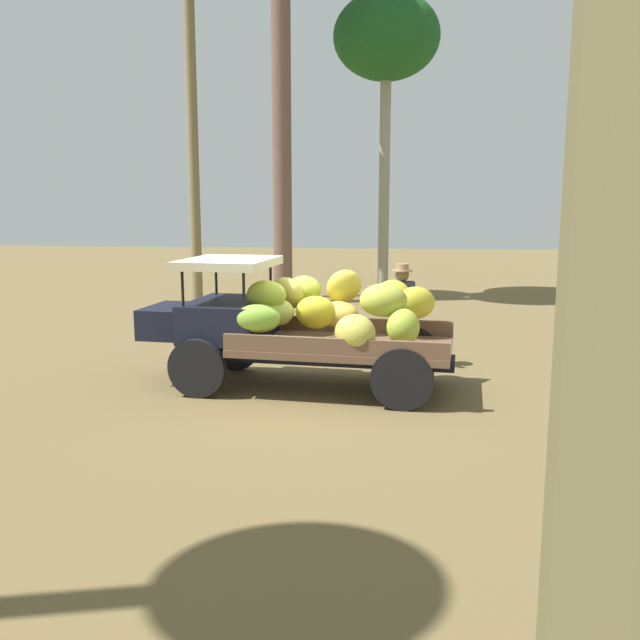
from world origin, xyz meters
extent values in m
plane|color=brown|center=(0.00, 0.00, 0.00)|extent=(60.00, 60.00, 0.00)
cube|color=black|center=(-0.26, 0.10, 0.46)|extent=(4.02, 0.87, 0.16)
cylinder|color=black|center=(1.27, 0.74, 0.41)|extent=(0.83, 0.23, 0.82)
cylinder|color=black|center=(1.10, -0.85, 0.41)|extent=(0.83, 0.23, 0.82)
cylinder|color=black|center=(-1.52, 1.04, 0.41)|extent=(0.83, 0.23, 0.82)
cylinder|color=black|center=(-1.69, -0.55, 0.41)|extent=(0.83, 0.23, 0.82)
cube|color=brown|center=(-0.71, 0.15, 0.64)|extent=(3.17, 2.03, 0.10)
cube|color=brown|center=(-0.62, 0.94, 0.80)|extent=(2.99, 0.40, 0.22)
cube|color=brown|center=(-0.79, -0.65, 0.80)|extent=(2.99, 0.40, 0.22)
cube|color=black|center=(0.98, -0.04, 0.96)|extent=(1.26, 1.63, 0.55)
cube|color=black|center=(1.88, -0.13, 0.91)|extent=(0.81, 1.13, 0.44)
cylinder|color=black|center=(1.49, 0.56, 1.51)|extent=(0.04, 0.04, 0.55)
cylinder|color=black|center=(1.35, -0.73, 1.51)|extent=(0.04, 0.04, 0.55)
cylinder|color=black|center=(0.62, 0.65, 1.51)|extent=(0.04, 0.04, 0.55)
cylinder|color=black|center=(0.48, -0.63, 1.51)|extent=(0.04, 0.04, 0.55)
cube|color=beige|center=(0.98, -0.04, 1.79)|extent=(1.38, 1.64, 0.12)
ellipsoid|color=gold|center=(0.17, -0.39, 1.32)|extent=(0.76, 0.75, 0.60)
ellipsoid|color=#89BF3B|center=(0.43, 0.66, 1.10)|extent=(0.64, 0.42, 0.41)
ellipsoid|color=gold|center=(-0.61, -0.08, 1.05)|extent=(0.75, 0.69, 0.43)
ellipsoid|color=gold|center=(-0.66, -0.39, 1.42)|extent=(0.72, 0.69, 0.60)
ellipsoid|color=gold|center=(-0.89, 0.80, 0.96)|extent=(0.83, 0.84, 0.62)
ellipsoid|color=yellow|center=(-1.70, -0.30, 1.20)|extent=(0.73, 0.60, 0.49)
ellipsoid|color=#B6D13E|center=(-1.53, 0.42, 0.98)|extent=(0.54, 0.53, 0.54)
ellipsoid|color=#ABBC35|center=(0.39, 0.20, 1.37)|extent=(0.71, 0.61, 0.49)
ellipsoid|color=#A7BD3A|center=(-0.06, -0.51, 1.36)|extent=(0.68, 0.62, 0.45)
ellipsoid|color=gold|center=(-0.04, -0.51, 1.23)|extent=(0.51, 0.54, 0.49)
ellipsoid|color=yellow|center=(-0.29, 0.04, 1.10)|extent=(0.58, 0.58, 0.62)
ellipsoid|color=#B4BB4B|center=(0.24, 0.18, 1.11)|extent=(0.65, 0.65, 0.45)
ellipsoid|color=#B5C441|center=(-1.25, 0.25, 1.32)|extent=(0.69, 0.61, 0.57)
ellipsoid|color=yellow|center=(-1.39, -0.39, 1.33)|extent=(0.72, 0.74, 0.53)
cylinder|color=#926E53|center=(-1.66, -1.40, 0.39)|extent=(0.15, 0.15, 0.78)
cylinder|color=#926E53|center=(-1.40, -1.38, 0.39)|extent=(0.15, 0.15, 0.78)
cube|color=#383A4D|center=(-1.53, -1.39, 1.09)|extent=(0.42, 0.27, 0.61)
cylinder|color=#383A4D|center=(-1.64, -1.30, 1.18)|extent=(0.34, 0.36, 0.10)
cylinder|color=#383A4D|center=(-1.44, -1.29, 1.18)|extent=(0.31, 0.39, 0.10)
sphere|color=olive|center=(-1.53, -1.39, 1.50)|extent=(0.22, 0.22, 0.22)
cylinder|color=#9B7B55|center=(-1.53, -1.39, 1.57)|extent=(0.34, 0.34, 0.02)
cylinder|color=#9B7B55|center=(-1.53, -1.39, 1.63)|extent=(0.20, 0.20, 0.10)
ellipsoid|color=gold|center=(-1.76, -2.06, 0.20)|extent=(0.66, 0.56, 0.41)
cylinder|color=olive|center=(3.96, -8.70, 4.76)|extent=(0.29, 0.29, 9.51)
cylinder|color=gray|center=(-1.12, -9.93, 3.23)|extent=(0.30, 0.30, 6.46)
ellipsoid|color=#1C5221|center=(-1.12, -9.93, 7.04)|extent=(2.89, 2.89, 2.31)
cylinder|color=brown|center=(1.49, -8.24, 4.82)|extent=(0.49, 0.49, 9.64)
camera|label=1|loc=(-1.35, 9.65, 2.66)|focal=38.56mm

